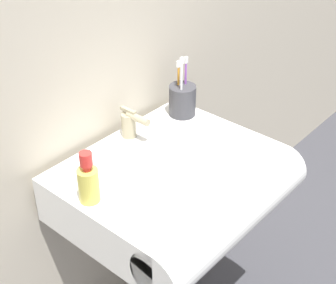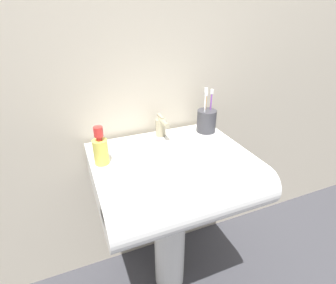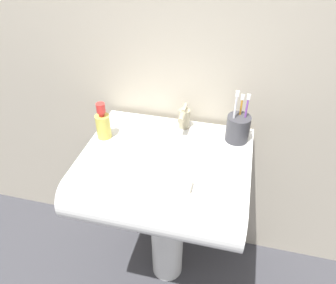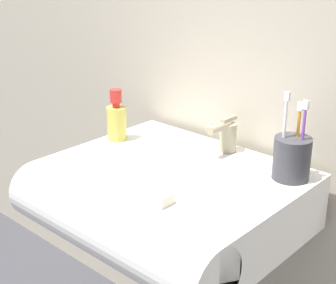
{
  "view_description": "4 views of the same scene",
  "coord_description": "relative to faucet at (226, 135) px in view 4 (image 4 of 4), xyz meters",
  "views": [
    {
      "loc": [
        -0.88,
        -0.77,
        1.57
      ],
      "look_at": [
        0.04,
        0.03,
        0.77
      ],
      "focal_mm": 55.0,
      "sensor_mm": 36.0,
      "label": 1
    },
    {
      "loc": [
        -0.34,
        -0.8,
        1.23
      ],
      "look_at": [
        -0.01,
        -0.0,
        0.79
      ],
      "focal_mm": 28.0,
      "sensor_mm": 36.0,
      "label": 2
    },
    {
      "loc": [
        0.22,
        -0.88,
        1.46
      ],
      "look_at": [
        0.01,
        -0.02,
        0.79
      ],
      "focal_mm": 35.0,
      "sensor_mm": 36.0,
      "label": 3
    },
    {
      "loc": [
        0.75,
        -0.86,
        1.24
      ],
      "look_at": [
        -0.02,
        -0.0,
        0.79
      ],
      "focal_mm": 55.0,
      "sensor_mm": 36.0,
      "label": 4
    }
  ],
  "objects": [
    {
      "name": "bar_soap",
      "position": [
        0.06,
        -0.32,
        -0.04
      ],
      "size": [
        0.07,
        0.04,
        0.02
      ],
      "primitive_type": "cube",
      "color": "silver",
      "rests_on": "sink_basin"
    },
    {
      "name": "faucet",
      "position": [
        0.0,
        0.0,
        0.0
      ],
      "size": [
        0.04,
        0.11,
        0.09
      ],
      "color": "tan",
      "rests_on": "sink_basin"
    },
    {
      "name": "soap_bottle",
      "position": [
        -0.28,
        -0.13,
        0.01
      ],
      "size": [
        0.05,
        0.05,
        0.14
      ],
      "color": "gold",
      "rests_on": "sink_basin"
    },
    {
      "name": "sink_basin",
      "position": [
        -0.03,
        -0.22,
        -0.12
      ],
      "size": [
        0.59,
        0.51,
        0.14
      ],
      "color": "white",
      "rests_on": "sink_pedestal"
    },
    {
      "name": "toothbrush_cup",
      "position": [
        0.21,
        -0.03,
        0.0
      ],
      "size": [
        0.09,
        0.09,
        0.21
      ],
      "color": "#38383D",
      "rests_on": "sink_basin"
    }
  ]
}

